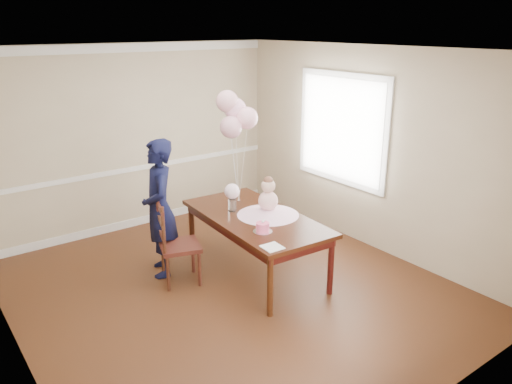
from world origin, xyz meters
name	(u,v)px	position (x,y,z in m)	size (l,w,h in m)	color
floor	(231,289)	(0.00, 0.00, 0.00)	(4.50, 5.00, 0.00)	#371B0D
ceiling	(227,50)	(0.00, 0.00, 2.70)	(4.50, 5.00, 0.02)	white
wall_back	(134,139)	(0.00, 2.50, 1.35)	(4.50, 0.02, 2.70)	tan
wall_front	(428,264)	(0.00, -2.50, 1.35)	(4.50, 0.02, 2.70)	tan
wall_left	(3,227)	(-2.25, 0.00, 1.35)	(0.02, 5.00, 2.70)	tan
wall_right	(369,149)	(2.25, 0.00, 1.35)	(0.02, 5.00, 2.70)	tan
chair_rail_trim	(137,168)	(0.00, 2.49, 0.90)	(4.50, 0.02, 0.07)	white
crown_molding	(127,48)	(0.00, 2.49, 2.63)	(4.50, 0.02, 0.12)	white
baseboard_trim	(141,221)	(0.00, 2.49, 0.06)	(4.50, 0.02, 0.12)	white
window_frame	(342,129)	(2.23, 0.50, 1.55)	(0.02, 1.66, 1.56)	silver
window_blinds	(341,129)	(2.21, 0.50, 1.55)	(0.01, 1.50, 1.40)	white
dining_table_top	(256,218)	(0.50, 0.19, 0.72)	(0.99, 1.99, 0.05)	black
table_apron	(256,224)	(0.50, 0.19, 0.65)	(0.90, 1.89, 0.10)	black
table_leg_fl	(270,286)	(0.03, -0.70, 0.35)	(0.07, 0.07, 0.70)	black
table_leg_fr	(331,266)	(0.86, -0.75, 0.35)	(0.07, 0.07, 0.70)	black
table_leg_bl	(192,229)	(0.13, 1.13, 0.35)	(0.07, 0.07, 0.70)	black
table_leg_br	(245,216)	(0.97, 1.08, 0.35)	(0.07, 0.07, 0.70)	black
baby_skirt	(268,211)	(0.64, 0.13, 0.80)	(0.76, 0.76, 0.10)	#FFBBE0
baby_torso	(268,201)	(0.64, 0.13, 0.93)	(0.24, 0.24, 0.24)	#FFA1C8
baby_head	(268,186)	(0.64, 0.13, 1.11)	(0.17, 0.17, 0.17)	beige
baby_hair	(268,181)	(0.64, 0.13, 1.17)	(0.12, 0.12, 0.12)	brown
cake_platter	(263,231)	(0.27, -0.24, 0.75)	(0.22, 0.22, 0.01)	silver
birthday_cake	(263,227)	(0.27, -0.24, 0.80)	(0.15, 0.15, 0.10)	#FF5083
cake_flower_a	(263,222)	(0.27, -0.24, 0.87)	(0.03, 0.03, 0.03)	white
cake_flower_b	(264,220)	(0.30, -0.23, 0.87)	(0.03, 0.03, 0.03)	white
rose_vase_near	(232,205)	(0.36, 0.50, 0.83)	(0.10, 0.10, 0.16)	silver
roses_near	(232,191)	(0.36, 0.50, 1.00)	(0.19, 0.19, 0.19)	white
napkin	(272,247)	(0.10, -0.63, 0.75)	(0.20, 0.20, 0.01)	white
balloon_weight	(239,201)	(0.63, 0.73, 0.76)	(0.04, 0.04, 0.02)	silver
balloon_a	(231,127)	(0.53, 0.74, 1.74)	(0.28, 0.28, 0.28)	#E09FB0
balloon_b	(247,118)	(0.72, 0.68, 1.84)	(0.28, 0.28, 0.28)	#FFB4C5
balloon_c	(235,109)	(0.65, 0.83, 1.94)	(0.28, 0.28, 0.28)	#FAB1D0
balloon_d	(227,101)	(0.56, 0.86, 2.04)	(0.28, 0.28, 0.28)	#EBA6B3
balloon_ribbon_a	(235,171)	(0.58, 0.73, 1.17)	(0.00, 0.00, 0.84)	silver
balloon_ribbon_b	(243,166)	(0.68, 0.70, 1.22)	(0.00, 0.00, 0.94)	white
balloon_ribbon_c	(237,162)	(0.64, 0.78, 1.27)	(0.00, 0.00, 1.03)	white
balloon_ribbon_d	(233,158)	(0.59, 0.79, 1.32)	(0.00, 0.00, 1.13)	white
dining_chair_seat	(180,246)	(-0.37, 0.53, 0.46)	(0.45, 0.45, 0.05)	#3C1510
chair_leg_fl	(168,274)	(-0.60, 0.41, 0.22)	(0.04, 0.04, 0.44)	#34170E
chair_leg_fr	(199,269)	(-0.25, 0.30, 0.22)	(0.04, 0.04, 0.44)	#3D1810
chair_leg_bl	(163,260)	(-0.48, 0.76, 0.22)	(0.04, 0.04, 0.44)	#381B0F
chair_leg_br	(193,256)	(-0.13, 0.65, 0.22)	(0.04, 0.04, 0.44)	#3C1610
chair_back_post_l	(164,231)	(-0.62, 0.41, 0.76)	(0.04, 0.04, 0.57)	#38190F
chair_back_post_r	(159,219)	(-0.50, 0.77, 0.76)	(0.04, 0.04, 0.57)	#39140F
chair_slat_low	(162,235)	(-0.56, 0.59, 0.63)	(0.03, 0.41, 0.05)	#39170F
chair_slat_mid	(161,222)	(-0.56, 0.59, 0.80)	(0.03, 0.41, 0.05)	#3E1F10
chair_slat_top	(160,208)	(-0.56, 0.59, 0.96)	(0.03, 0.41, 0.05)	#3C1710
woman	(160,208)	(-0.43, 0.88, 0.85)	(0.61, 0.41, 1.69)	black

